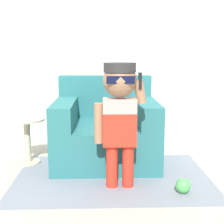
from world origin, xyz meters
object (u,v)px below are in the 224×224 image
object	(u,v)px
person_child	(120,106)
toy_ball	(183,186)
side_table	(27,137)
armchair	(106,130)

from	to	relation	value
person_child	toy_ball	bearing A→B (deg)	-15.58
person_child	toy_ball	size ratio (longest dim) A/B	8.43
toy_ball	person_child	bearing A→B (deg)	164.42
side_table	toy_ball	distance (m)	1.64
side_table	toy_ball	xyz separation A→B (m)	(1.44, -0.76, -0.23)
armchair	toy_ball	world-z (taller)	armchair
armchair	side_table	bearing A→B (deg)	-171.26
person_child	toy_ball	distance (m)	0.84
armchair	side_table	xyz separation A→B (m)	(-0.81, -0.12, -0.03)
side_table	armchair	bearing A→B (deg)	8.74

